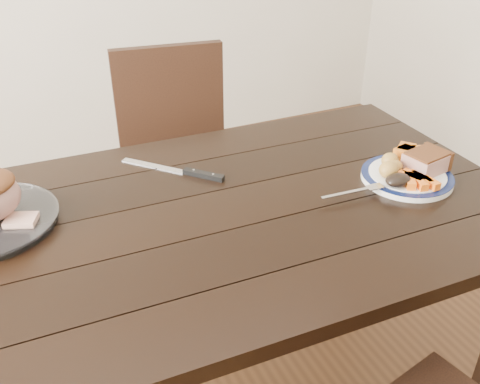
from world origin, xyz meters
name	(u,v)px	position (x,y,z in m)	size (l,w,h in m)	color
dining_table	(208,243)	(0.00, 0.00, 0.66)	(1.62, 0.94, 0.75)	black
chair_far	(179,158)	(0.17, 0.74, 0.52)	(0.47, 0.48, 0.93)	black
dinner_plate	(407,177)	(0.56, -0.07, 0.76)	(0.25, 0.25, 0.02)	white
plate_rim	(407,174)	(0.56, -0.07, 0.77)	(0.25, 0.25, 0.02)	#0C153C
pork_slice	(426,162)	(0.61, -0.08, 0.79)	(0.11, 0.09, 0.05)	tan
roasted_potatoes	(391,166)	(0.51, -0.05, 0.79)	(0.09, 0.09, 0.05)	gold
carrot_batons	(417,179)	(0.54, -0.12, 0.78)	(0.09, 0.11, 0.02)	orange
pumpkin_wedges	(409,154)	(0.61, -0.01, 0.79)	(0.09, 0.09, 0.04)	orange
dark_mushroom	(398,180)	(0.49, -0.11, 0.79)	(0.07, 0.05, 0.03)	black
fork	(357,191)	(0.38, -0.10, 0.77)	(0.18, 0.03, 0.00)	silver
cut_slice	(21,221)	(-0.42, 0.11, 0.78)	(0.07, 0.06, 0.02)	tan
carving_knife	(191,172)	(0.03, 0.20, 0.76)	(0.23, 0.25, 0.01)	silver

